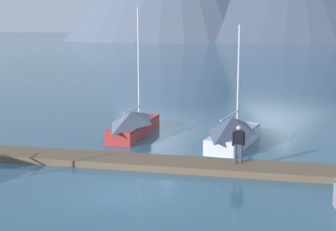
# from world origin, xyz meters

# --- Properties ---
(ground_plane) EXTENTS (700.00, 700.00, 0.00)m
(ground_plane) POSITION_xyz_m (0.00, 0.00, 0.00)
(ground_plane) COLOR #335B75
(dock) EXTENTS (23.92, 3.56, 0.30)m
(dock) POSITION_xyz_m (0.00, 4.00, 0.15)
(dock) COLOR brown
(dock) RESTS_ON ground
(sailboat_second_berth) EXTENTS (1.86, 6.81, 7.35)m
(sailboat_second_berth) POSITION_xyz_m (-3.21, 10.03, 0.72)
(sailboat_second_berth) COLOR #B2332D
(sailboat_second_berth) RESTS_ON ground
(sailboat_mid_dock_port) EXTENTS (2.32, 6.60, 6.35)m
(sailboat_mid_dock_port) POSITION_xyz_m (2.77, 9.16, 0.75)
(sailboat_mid_dock_port) COLOR silver
(sailboat_mid_dock_port) RESTS_ON ground
(person_on_dock) EXTENTS (0.54, 0.36, 1.69)m
(person_on_dock) POSITION_xyz_m (3.67, 4.54, 1.26)
(person_on_dock) COLOR #384256
(person_on_dock) RESTS_ON dock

